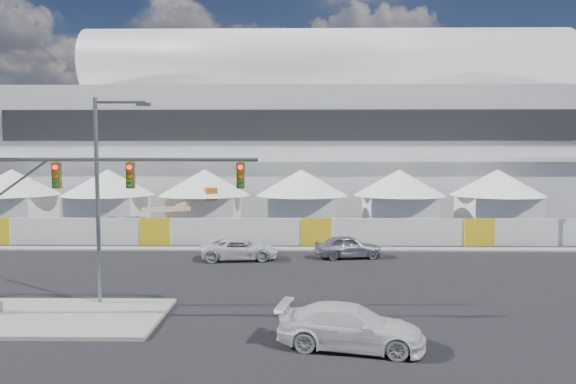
{
  "coord_description": "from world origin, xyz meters",
  "views": [
    {
      "loc": [
        4.4,
        -23.33,
        6.62
      ],
      "look_at": [
        3.93,
        10.0,
        4.28
      ],
      "focal_mm": 32.0,
      "sensor_mm": 36.0,
      "label": 1
    }
  ],
  "objects_px": {
    "sedan_silver": "(348,247)",
    "pickup_near": "(351,327)",
    "pickup_curb": "(240,249)",
    "boom_lift": "(159,223)",
    "traffic_mast": "(49,214)",
    "lot_car_c": "(140,227)",
    "streetlight_median": "(103,186)"
  },
  "relations": [
    {
      "from": "streetlight_median",
      "to": "boom_lift",
      "type": "xyz_separation_m",
      "value": [
        -2.91,
        20.07,
        -4.27
      ]
    },
    {
      "from": "streetlight_median",
      "to": "pickup_near",
      "type": "bearing_deg",
      "value": -25.12
    },
    {
      "from": "pickup_curb",
      "to": "traffic_mast",
      "type": "bearing_deg",
      "value": 144.51
    },
    {
      "from": "pickup_near",
      "to": "traffic_mast",
      "type": "relative_size",
      "value": 0.45
    },
    {
      "from": "sedan_silver",
      "to": "streetlight_median",
      "type": "relative_size",
      "value": 0.48
    },
    {
      "from": "boom_lift",
      "to": "pickup_curb",
      "type": "bearing_deg",
      "value": -76.35
    },
    {
      "from": "pickup_near",
      "to": "lot_car_c",
      "type": "bearing_deg",
      "value": 42.75
    },
    {
      "from": "pickup_curb",
      "to": "traffic_mast",
      "type": "relative_size",
      "value": 0.43
    },
    {
      "from": "sedan_silver",
      "to": "boom_lift",
      "type": "relative_size",
      "value": 0.55
    },
    {
      "from": "sedan_silver",
      "to": "lot_car_c",
      "type": "distance_m",
      "value": 18.37
    },
    {
      "from": "pickup_curb",
      "to": "boom_lift",
      "type": "bearing_deg",
      "value": 31.65
    },
    {
      "from": "pickup_curb",
      "to": "pickup_near",
      "type": "relative_size",
      "value": 0.97
    },
    {
      "from": "pickup_near",
      "to": "traffic_mast",
      "type": "bearing_deg",
      "value": 86.28
    },
    {
      "from": "sedan_silver",
      "to": "pickup_near",
      "type": "bearing_deg",
      "value": 165.82
    },
    {
      "from": "sedan_silver",
      "to": "streetlight_median",
      "type": "height_order",
      "value": "streetlight_median"
    },
    {
      "from": "lot_car_c",
      "to": "traffic_mast",
      "type": "bearing_deg",
      "value": -169.31
    },
    {
      "from": "sedan_silver",
      "to": "pickup_curb",
      "type": "height_order",
      "value": "sedan_silver"
    },
    {
      "from": "pickup_near",
      "to": "lot_car_c",
      "type": "xyz_separation_m",
      "value": [
        -14.69,
        24.36,
        0.07
      ]
    },
    {
      "from": "pickup_near",
      "to": "sedan_silver",
      "type": "bearing_deg",
      "value": 6.09
    },
    {
      "from": "lot_car_c",
      "to": "sedan_silver",
      "type": "bearing_deg",
      "value": -114.67
    },
    {
      "from": "pickup_curb",
      "to": "traffic_mast",
      "type": "xyz_separation_m",
      "value": [
        -6.49,
        -11.79,
        3.58
      ]
    },
    {
      "from": "pickup_curb",
      "to": "pickup_near",
      "type": "xyz_separation_m",
      "value": [
        5.48,
        -15.08,
        0.05
      ]
    },
    {
      "from": "sedan_silver",
      "to": "lot_car_c",
      "type": "bearing_deg",
      "value": 53.39
    },
    {
      "from": "sedan_silver",
      "to": "traffic_mast",
      "type": "bearing_deg",
      "value": 124.05
    },
    {
      "from": "pickup_curb",
      "to": "lot_car_c",
      "type": "height_order",
      "value": "lot_car_c"
    },
    {
      "from": "lot_car_c",
      "to": "streetlight_median",
      "type": "relative_size",
      "value": 0.62
    },
    {
      "from": "traffic_mast",
      "to": "streetlight_median",
      "type": "xyz_separation_m",
      "value": [
        1.63,
        1.55,
        1.05
      ]
    },
    {
      "from": "boom_lift",
      "to": "pickup_near",
      "type": "bearing_deg",
      "value": -86.67
    },
    {
      "from": "sedan_silver",
      "to": "pickup_near",
      "type": "height_order",
      "value": "sedan_silver"
    },
    {
      "from": "pickup_near",
      "to": "boom_lift",
      "type": "bearing_deg",
      "value": 39.66
    },
    {
      "from": "streetlight_median",
      "to": "traffic_mast",
      "type": "bearing_deg",
      "value": -136.42
    },
    {
      "from": "sedan_silver",
      "to": "traffic_mast",
      "type": "height_order",
      "value": "traffic_mast"
    }
  ]
}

